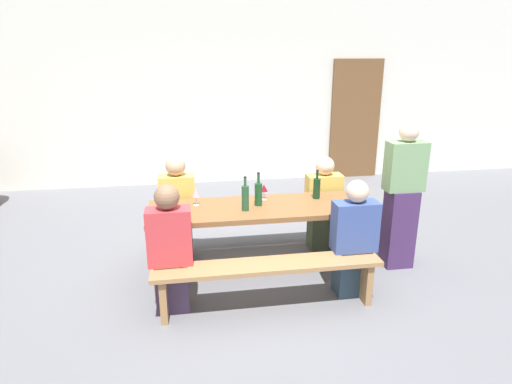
# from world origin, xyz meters

# --- Properties ---
(ground_plane) EXTENTS (24.00, 24.00, 0.00)m
(ground_plane) POSITION_xyz_m (0.00, 0.00, 0.00)
(ground_plane) COLOR slate
(back_wall) EXTENTS (14.00, 0.20, 3.20)m
(back_wall) POSITION_xyz_m (0.00, 3.57, 1.60)
(back_wall) COLOR silver
(back_wall) RESTS_ON ground
(wooden_door) EXTENTS (0.90, 0.06, 2.10)m
(wooden_door) POSITION_xyz_m (2.37, 3.43, 1.05)
(wooden_door) COLOR brown
(wooden_door) RESTS_ON ground
(tasting_table) EXTENTS (2.13, 0.71, 0.75)m
(tasting_table) POSITION_xyz_m (0.00, 0.00, 0.67)
(tasting_table) COLOR brown
(tasting_table) RESTS_ON ground
(bench_near) EXTENTS (2.03, 0.30, 0.45)m
(bench_near) POSITION_xyz_m (0.00, -0.65, 0.36)
(bench_near) COLOR #9E7247
(bench_near) RESTS_ON ground
(bench_far) EXTENTS (2.03, 0.30, 0.45)m
(bench_far) POSITION_xyz_m (0.00, 0.65, 0.36)
(bench_far) COLOR #9E7247
(bench_far) RESTS_ON ground
(wine_bottle_0) EXTENTS (0.08, 0.08, 0.34)m
(wine_bottle_0) POSITION_xyz_m (0.03, 0.03, 0.87)
(wine_bottle_0) COLOR #194723
(wine_bottle_0) RESTS_ON tasting_table
(wine_bottle_1) EXTENTS (0.07, 0.07, 0.31)m
(wine_bottle_1) POSITION_xyz_m (0.67, 0.15, 0.87)
(wine_bottle_1) COLOR #143319
(wine_bottle_1) RESTS_ON tasting_table
(wine_bottle_2) EXTENTS (0.07, 0.07, 0.34)m
(wine_bottle_2) POSITION_xyz_m (-0.12, -0.09, 0.88)
(wine_bottle_2) COLOR #234C2D
(wine_bottle_2) RESTS_ON tasting_table
(wine_glass_0) EXTENTS (0.08, 0.08, 0.18)m
(wine_glass_0) POSITION_xyz_m (-0.59, 0.13, 0.88)
(wine_glass_0) COLOR silver
(wine_glass_0) RESTS_ON tasting_table
(wine_glass_1) EXTENTS (0.08, 0.08, 0.17)m
(wine_glass_1) POSITION_xyz_m (0.11, 0.19, 0.87)
(wine_glass_1) COLOR silver
(wine_glass_1) RESTS_ON tasting_table
(seated_guest_near_0) EXTENTS (0.38, 0.24, 1.17)m
(seated_guest_near_0) POSITION_xyz_m (-0.84, -0.50, 0.56)
(seated_guest_near_0) COLOR #493654
(seated_guest_near_0) RESTS_ON ground
(seated_guest_near_1) EXTENTS (0.41, 0.24, 1.13)m
(seated_guest_near_1) POSITION_xyz_m (0.84, -0.50, 0.53)
(seated_guest_near_1) COLOR #2E4253
(seated_guest_near_1) RESTS_ON ground
(seated_guest_far_0) EXTENTS (0.38, 0.24, 1.18)m
(seated_guest_far_0) POSITION_xyz_m (-0.78, 0.50, 0.56)
(seated_guest_far_0) COLOR #475054
(seated_guest_far_0) RESTS_ON ground
(seated_guest_far_1) EXTENTS (0.40, 0.24, 1.11)m
(seated_guest_far_1) POSITION_xyz_m (0.86, 0.50, 0.53)
(seated_guest_far_1) COLOR #434F33
(seated_guest_far_1) RESTS_ON ground
(standing_host) EXTENTS (0.39, 0.24, 1.55)m
(standing_host) POSITION_xyz_m (1.54, -0.03, 0.75)
(standing_host) COLOR #422853
(standing_host) RESTS_ON ground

